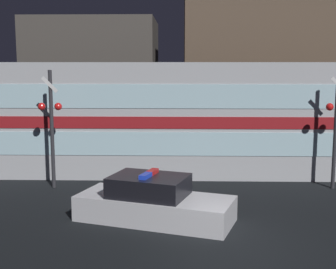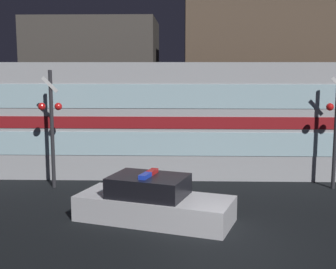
# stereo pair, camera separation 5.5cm
# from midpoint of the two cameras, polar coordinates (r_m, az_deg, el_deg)

# --- Properties ---
(ground_plane) EXTENTS (120.00, 120.00, 0.00)m
(ground_plane) POSITION_cam_midpoint_polar(r_m,az_deg,el_deg) (11.48, 7.04, -13.99)
(ground_plane) COLOR black
(train) EXTENTS (21.10, 3.20, 4.46)m
(train) POSITION_cam_midpoint_polar(r_m,az_deg,el_deg) (18.96, 1.03, 2.04)
(train) COLOR #B7BABF
(train) RESTS_ON ground_plane
(police_car) EXTENTS (4.68, 2.98, 1.40)m
(police_car) POSITION_cam_midpoint_polar(r_m,az_deg,el_deg) (13.33, -1.91, -8.30)
(police_car) COLOR silver
(police_car) RESTS_ON ground_plane
(crossing_signal_near) EXTENTS (0.84, 0.34, 4.18)m
(crossing_signal_near) POSITION_cam_midpoint_polar(r_m,az_deg,el_deg) (17.31, 19.76, 1.45)
(crossing_signal_near) COLOR #2D2D33
(crossing_signal_near) RESTS_ON ground_plane
(crossing_signal_far) EXTENTS (0.84, 0.34, 4.19)m
(crossing_signal_far) POSITION_cam_midpoint_polar(r_m,az_deg,el_deg) (16.90, -14.13, 1.54)
(crossing_signal_far) COLOR #2D2D33
(crossing_signal_far) RESTS_ON ground_plane
(building_left) EXTENTS (7.08, 6.24, 6.90)m
(building_left) POSITION_cam_midpoint_polar(r_m,az_deg,el_deg) (27.99, -8.86, 6.58)
(building_left) COLOR #47423D
(building_left) RESTS_ON ground_plane
(building_center) EXTENTS (9.84, 5.24, 8.32)m
(building_center) POSITION_cam_midpoint_polar(r_m,az_deg,el_deg) (26.88, 12.59, 7.91)
(building_center) COLOR brown
(building_center) RESTS_ON ground_plane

